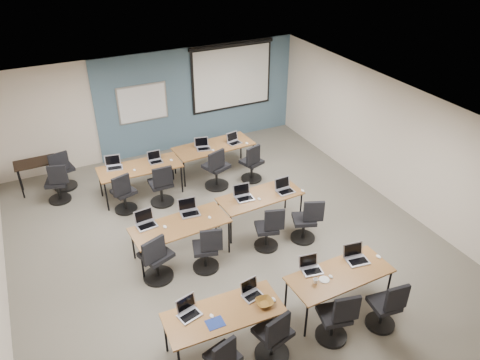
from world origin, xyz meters
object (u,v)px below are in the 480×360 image
laptop_6 (244,195)px  laptop_10 (203,146)px  projector_screen (232,73)px  task_chair_10 (216,171)px  spare_chair_b (58,186)px  training_table_front_right (340,276)px  whiteboard (143,103)px  task_chair_5 (207,252)px  laptop_11 (234,140)px  task_chair_6 (269,232)px  task_chair_3 (386,309)px  training_table_back_left (140,168)px  laptop_9 (155,159)px  training_table_mid_left (180,226)px  laptop_0 (188,311)px  task_chair_1 (274,339)px  laptop_2 (311,267)px  training_table_mid_right (260,197)px  task_chair_7 (306,223)px  utility_table (36,165)px  training_table_front_left (224,315)px  task_chair_8 (124,196)px  task_chair_9 (162,188)px  laptop_5 (189,210)px  laptop_4 (146,222)px  laptop_8 (114,165)px  task_chair_2 (336,320)px  training_table_back_right (214,147)px  laptop_7 (284,188)px  task_chair_11 (252,166)px  task_chair_4 (156,261)px  laptop_1 (251,292)px

laptop_6 → laptop_10: (0.09, 2.38, -0.00)m
projector_screen → task_chair_10: size_ratio=2.29×
task_chair_10 → spare_chair_b: (-3.41, 1.01, -0.03)m
training_table_front_right → whiteboard: bearing=99.0°
task_chair_5 → laptop_11: (2.06, 3.20, 0.39)m
task_chair_6 → task_chair_3: bearing=-57.6°
training_table_back_left → laptop_9: (0.39, 0.08, 0.10)m
training_table_mid_left → laptop_0: 2.20m
training_table_mid_left → task_chair_1: bearing=-85.6°
laptop_2 → task_chair_3: (0.79, -0.97, -0.40)m
training_table_mid_right → training_table_back_left: size_ratio=0.94×
task_chair_7 → utility_table: task_chair_7 is taller
laptop_0 → task_chair_6: 2.75m
training_table_front_left → task_chair_8: task_chair_8 is taller
whiteboard → task_chair_9: 2.72m
projector_screen → training_table_mid_right: bearing=-107.7°
projector_screen → task_chair_3: (-0.84, -7.40, -1.49)m
laptop_5 → spare_chair_b: bearing=134.2°
training_table_front_right → task_chair_1: task_chair_1 is taller
training_table_front_right → laptop_5: size_ratio=4.79×
task_chair_6 → utility_table: (-3.76, 4.22, 0.26)m
whiteboard → laptop_4: bearing=-106.1°
task_chair_1 → task_chair_6: bearing=48.8°
task_chair_7 → laptop_8: 4.47m
projector_screen → task_chair_9: projector_screen is taller
utility_table → task_chair_10: bearing=-25.4°
task_chair_2 → task_chair_6: bearing=99.3°
utility_table → training_table_back_right: bearing=-14.9°
training_table_front_right → training_table_mid_left: same height
laptop_7 → task_chair_11: bearing=82.9°
projector_screen → task_chair_2: size_ratio=2.44×
task_chair_7 → task_chair_10: task_chair_10 is taller
laptop_5 → laptop_11: (2.06, 2.35, -0.01)m
training_table_mid_left → training_table_mid_right: same height
laptop_0 → laptop_2: same height
training_table_front_left → training_table_front_right: 2.02m
task_chair_1 → laptop_5: 3.13m
task_chair_5 → laptop_2: bearing=-35.6°
whiteboard → laptop_7: bearing=-67.8°
training_table_back_right → task_chair_5: task_chair_5 is taller
training_table_back_left → task_chair_4: size_ratio=1.79×
laptop_6 → utility_table: laptop_6 is taller
training_table_front_left → laptop_1: laptop_1 is taller
training_table_front_right → task_chair_6: 1.90m
laptop_2 → laptop_7: 2.41m
laptop_6 → training_table_mid_left: bearing=-164.4°
task_chair_5 → laptop_0: bearing=-104.6°
task_chair_3 → task_chair_9: size_ratio=0.95×
training_table_back_left → spare_chair_b: spare_chair_b is taller
laptop_1 → task_chair_10: task_chair_10 is taller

